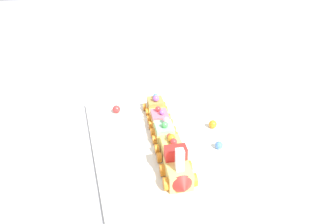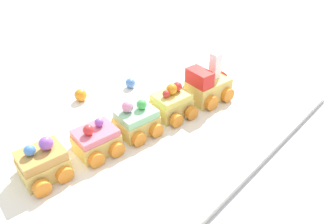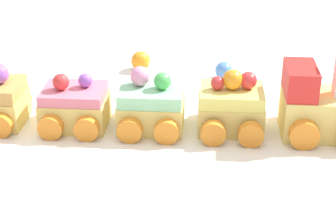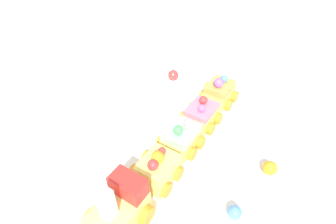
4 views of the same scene
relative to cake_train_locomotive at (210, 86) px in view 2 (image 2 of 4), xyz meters
name	(u,v)px [view 2 (image 2 of 4)]	position (x,y,z in m)	size (l,w,h in m)	color
ground_plane	(148,134)	(-0.16, 0.02, -0.04)	(10.00, 10.00, 0.00)	#B2B2B7
display_board	(148,131)	(-0.16, 0.02, -0.03)	(0.66, 0.39, 0.01)	white
cake_train_locomotive	(210,86)	(0.00, 0.00, 0.00)	(0.11, 0.09, 0.10)	#EACC66
cake_car_lemon	(173,104)	(-0.10, 0.01, 0.00)	(0.07, 0.08, 0.07)	#EACC66
cake_car_mint	(137,121)	(-0.18, 0.03, -0.01)	(0.07, 0.08, 0.07)	#EACC66
cake_car_strawberry	(96,141)	(-0.26, 0.04, -0.01)	(0.07, 0.08, 0.06)	#EACC66
cake_car_caramel	(43,163)	(-0.35, 0.05, -0.01)	(0.07, 0.08, 0.07)	#EACC66
gumball_orange	(81,95)	(-0.19, 0.19, -0.02)	(0.03, 0.03, 0.03)	orange
gumball_blue	(130,83)	(-0.08, 0.15, -0.02)	(0.02, 0.02, 0.02)	#4C84E0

